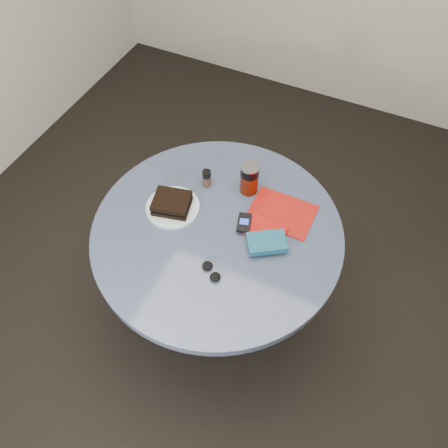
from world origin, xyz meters
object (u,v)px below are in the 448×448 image
at_px(mp3_player, 244,223).
at_px(plate, 173,207).
at_px(soda_can, 249,178).
at_px(novel, 267,242).
at_px(sandwich, 172,203).
at_px(pepper_grinder, 207,178).
at_px(magazine, 282,213).
at_px(table, 218,251).
at_px(headphones, 211,271).
at_px(red_book, 265,231).

bearing_deg(mp3_player, plate, -172.40).
relative_size(soda_can, novel, 0.99).
relative_size(sandwich, pepper_grinder, 2.02).
relative_size(sandwich, soda_can, 1.17).
bearing_deg(novel, magazine, 58.77).
bearing_deg(table, mp3_player, 31.39).
bearing_deg(headphones, sandwich, 143.84).
xyz_separation_m(table, headphones, (0.07, -0.19, 0.17)).
relative_size(pepper_grinder, mp3_player, 0.84).
bearing_deg(pepper_grinder, soda_can, 16.20).
relative_size(magazine, novel, 1.76).
bearing_deg(sandwich, headphones, -36.16).
bearing_deg(headphones, red_book, 66.63).
bearing_deg(sandwich, magazine, 22.58).
height_order(table, novel, novel).
distance_m(soda_can, headphones, 0.43).
bearing_deg(headphones, mp3_player, 84.30).
relative_size(magazine, mp3_player, 2.57).
bearing_deg(headphones, pepper_grinder, 118.53).
distance_m(plate, headphones, 0.34).
bearing_deg(red_book, headphones, -109.47).
bearing_deg(red_book, soda_can, 133.57).
relative_size(plate, mp3_player, 2.19).
height_order(sandwich, soda_can, soda_can).
xyz_separation_m(mp3_player, headphones, (-0.02, -0.25, -0.01)).
xyz_separation_m(soda_can, novel, (0.18, -0.24, -0.04)).
xyz_separation_m(table, pepper_grinder, (-0.14, 0.19, 0.21)).
distance_m(table, pepper_grinder, 0.31).
xyz_separation_m(sandwich, headphones, (0.28, -0.20, -0.03)).
relative_size(table, soda_can, 6.91).
bearing_deg(plate, headphones, -36.57).
bearing_deg(mp3_player, pepper_grinder, 149.82).
xyz_separation_m(soda_can, mp3_player, (0.06, -0.18, -0.05)).
relative_size(table, red_book, 6.37).
bearing_deg(sandwich, pepper_grinder, 68.68).
relative_size(plate, soda_can, 1.52).
bearing_deg(table, magazine, 42.00).
height_order(table, mp3_player, mp3_player).
distance_m(pepper_grinder, red_book, 0.34).
height_order(mp3_player, headphones, mp3_player).
distance_m(plate, red_book, 0.39).
bearing_deg(headphones, soda_can, 94.62).
height_order(table, pepper_grinder, pepper_grinder).
bearing_deg(soda_can, red_book, -50.34).
relative_size(plate, magazine, 0.85).
xyz_separation_m(plate, mp3_player, (0.30, 0.04, 0.02)).
height_order(table, magazine, magazine).
bearing_deg(table, headphones, -70.50).
distance_m(pepper_grinder, novel, 0.39).
xyz_separation_m(red_book, novel, (0.03, -0.06, 0.02)).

